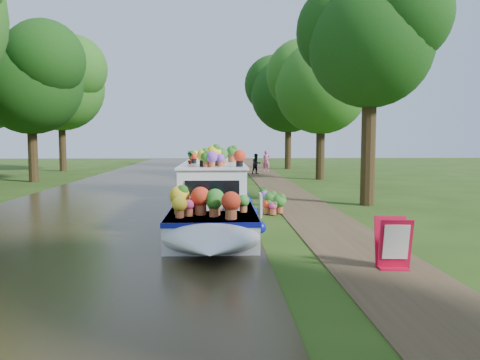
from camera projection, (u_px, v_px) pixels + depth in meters
name	position (u px, v px, depth m)	size (l,w,h in m)	color
ground	(282.00, 219.00, 15.44)	(100.00, 100.00, 0.00)	#223E0F
canal_water	(98.00, 220.00, 15.18)	(10.00, 100.00, 0.02)	black
towpath	(318.00, 218.00, 15.49)	(2.20, 100.00, 0.03)	#43331F
plant_boat	(214.00, 193.00, 15.46)	(2.29, 13.52, 2.24)	silver
tree_near_overhang	(370.00, 36.00, 18.09)	(5.52, 5.28, 8.99)	black
tree_near_mid	(321.00, 80.00, 30.09)	(6.90, 6.60, 9.40)	black
tree_near_far	(288.00, 89.00, 40.97)	(7.59, 7.26, 10.30)	black
tree_far_c	(30.00, 75.00, 28.31)	(7.13, 6.82, 9.59)	black
tree_far_d	(61.00, 81.00, 38.13)	(8.05, 7.70, 10.85)	black
second_boat	(215.00, 171.00, 30.09)	(3.74, 8.03, 1.48)	black
sandwich_board	(393.00, 246.00, 9.33)	(0.66, 0.55, 1.02)	red
pedestrian_pink	(266.00, 161.00, 37.36)	(0.62, 0.41, 1.71)	#CC5469
pedestrian_dark	(256.00, 164.00, 34.80)	(0.74, 0.58, 1.52)	black
verge_plant	(272.00, 199.00, 18.78)	(0.38, 0.33, 0.42)	#305A1B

